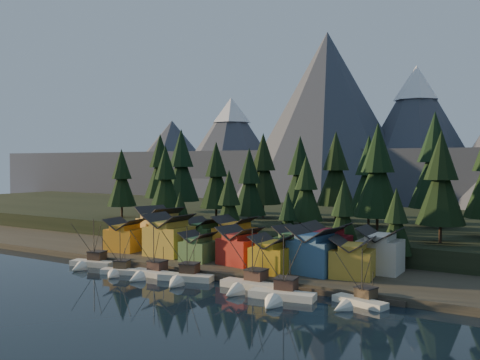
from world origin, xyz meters
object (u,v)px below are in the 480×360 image
Objects in this scene: boat_1 at (118,265)px; boat_4 at (247,278)px; boat_0 at (89,257)px; house_front_0 at (125,234)px; house_front_1 at (169,234)px; boat_5 at (280,288)px; boat_6 at (356,295)px; boat_2 at (148,267)px; house_back_1 at (204,234)px; boat_3 at (183,271)px; house_back_0 at (160,226)px.

boat_4 reaches higher than boat_1.
house_front_0 is (-2.63, 14.12, 3.53)m from boat_0.
boat_1 is 1.03× the size of house_front_1.
boat_5 is 12.99m from boat_6.
boat_2 is 1.37× the size of house_back_1.
boat_0 is 1.21× the size of house_front_1.
boat_0 is 42.08m from boat_4.
boat_3 is 23.13m from house_front_1.
boat_2 is 32.16m from boat_5.
boat_3 reaches higher than boat_0.
house_front_0 is 10.13m from house_back_0.
house_front_0 is 13.74m from house_front_1.
boat_1 is 0.95× the size of boat_6.
boat_4 is 9.58m from boat_5.
house_front_1 is (-31.03, 14.40, 4.47)m from boat_4.
boat_4 is at bearing -15.47° from boat_1.
house_front_1 is 13.24m from house_back_0.
boat_6 is 54.53m from house_front_1.
boat_0 is 11.76m from boat_1.
house_back_1 is at bearing 102.26° from boat_3.
boat_2 is (7.39, 1.56, 0.14)m from boat_1.
house_back_1 reaches higher than boat_1.
boat_1 is at bearing 172.40° from boat_3.
house_front_1 is at bearing -179.49° from boat_6.
house_back_1 is (-12.68, 24.37, 3.77)m from boat_3.
boat_5 reaches higher than house_back_1.
house_back_1 reaches higher than house_front_0.
house_front_0 is (-14.13, 16.54, 3.72)m from boat_1.
house_back_0 is at bearing -174.40° from house_back_1.
boat_0 is at bearing -179.06° from boat_4.
boat_6 is (21.39, 0.17, -0.39)m from boat_4.
boat_3 is 14.45m from boat_4.
boat_5 is 1.13× the size of house_back_0.
house_front_1 is at bearing 154.99° from boat_4.
boat_2 reaches higher than boat_6.
boat_5 is (39.49, -0.30, 0.22)m from boat_1.
boat_0 is 28.63m from house_back_1.
boat_6 is 0.92× the size of house_back_0.
boat_4 is 34.50m from house_front_1.
boat_2 is 30.79m from house_back_0.
house_front_1 is at bearing 114.16° from boat_2.
house_front_1 reaches higher than house_back_1.
boat_5 is 1.23× the size of boat_6.
boat_2 is 23.24m from boat_4.
boat_5 reaches higher than boat_2.
boat_2 is 44.60m from boat_6.
house_front_1 reaches higher than boat_0.
boat_0 is 63.47m from boat_6.
boat_3 is (16.16, 2.16, 0.13)m from boat_1.
boat_6 is 66.81m from house_back_0.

